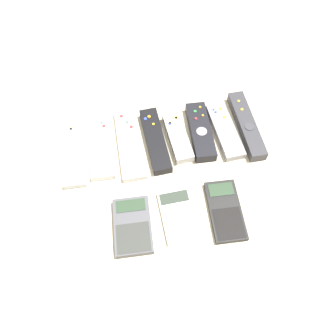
{
  "coord_description": "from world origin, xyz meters",
  "views": [
    {
      "loc": [
        -0.07,
        -0.37,
        0.7
      ],
      "look_at": [
        0.0,
        0.03,
        0.01
      ],
      "focal_mm": 35.0,
      "sensor_mm": 36.0,
      "label": 1
    }
  ],
  "objects_px": {
    "remote_0": "(75,153)",
    "calculator_1": "(180,215)",
    "remote_2": "(130,143)",
    "remote_1": "(102,146)",
    "remote_6": "(225,131)",
    "calculator_2": "(225,210)",
    "remote_7": "(246,125)",
    "remote_4": "(178,137)",
    "remote_5": "(200,131)",
    "remote_3": "(155,140)",
    "calculator_0": "(133,226)"
  },
  "relations": [
    {
      "from": "remote_6",
      "to": "calculator_2",
      "type": "relative_size",
      "value": 1.19
    },
    {
      "from": "remote_2",
      "to": "remote_6",
      "type": "bearing_deg",
      "value": -1.41
    },
    {
      "from": "calculator_0",
      "to": "calculator_2",
      "type": "bearing_deg",
      "value": 2.55
    },
    {
      "from": "remote_3",
      "to": "remote_4",
      "type": "xyz_separation_m",
      "value": [
        0.06,
        -0.0,
        -0.0
      ]
    },
    {
      "from": "remote_1",
      "to": "remote_4",
      "type": "xyz_separation_m",
      "value": [
        0.2,
        -0.01,
        0.0
      ]
    },
    {
      "from": "remote_1",
      "to": "remote_6",
      "type": "relative_size",
      "value": 1.07
    },
    {
      "from": "remote_0",
      "to": "remote_4",
      "type": "height_order",
      "value": "remote_4"
    },
    {
      "from": "remote_4",
      "to": "remote_2",
      "type": "bearing_deg",
      "value": 174.11
    },
    {
      "from": "remote_0",
      "to": "remote_5",
      "type": "height_order",
      "value": "remote_5"
    },
    {
      "from": "remote_4",
      "to": "remote_7",
      "type": "distance_m",
      "value": 0.19
    },
    {
      "from": "remote_1",
      "to": "remote_3",
      "type": "height_order",
      "value": "remote_3"
    },
    {
      "from": "remote_1",
      "to": "calculator_2",
      "type": "bearing_deg",
      "value": -38.24
    },
    {
      "from": "remote_1",
      "to": "calculator_2",
      "type": "relative_size",
      "value": 1.27
    },
    {
      "from": "remote_6",
      "to": "calculator_0",
      "type": "bearing_deg",
      "value": -144.36
    },
    {
      "from": "calculator_0",
      "to": "calculator_1",
      "type": "bearing_deg",
      "value": 6.6
    },
    {
      "from": "remote_5",
      "to": "calculator_2",
      "type": "bearing_deg",
      "value": -85.66
    },
    {
      "from": "remote_7",
      "to": "remote_3",
      "type": "bearing_deg",
      "value": -178.83
    },
    {
      "from": "remote_1",
      "to": "remote_4",
      "type": "relative_size",
      "value": 1.25
    },
    {
      "from": "remote_5",
      "to": "remote_6",
      "type": "distance_m",
      "value": 0.07
    },
    {
      "from": "remote_0",
      "to": "calculator_1",
      "type": "relative_size",
      "value": 1.51
    },
    {
      "from": "calculator_1",
      "to": "calculator_0",
      "type": "bearing_deg",
      "value": -177.73
    },
    {
      "from": "remote_4",
      "to": "calculator_2",
      "type": "xyz_separation_m",
      "value": [
        0.07,
        -0.22,
        -0.0
      ]
    },
    {
      "from": "calculator_0",
      "to": "remote_3",
      "type": "bearing_deg",
      "value": 71.2
    },
    {
      "from": "remote_4",
      "to": "calculator_1",
      "type": "distance_m",
      "value": 0.22
    },
    {
      "from": "remote_0",
      "to": "remote_2",
      "type": "relative_size",
      "value": 0.91
    },
    {
      "from": "remote_1",
      "to": "remote_7",
      "type": "bearing_deg",
      "value": 2.15
    },
    {
      "from": "remote_6",
      "to": "calculator_1",
      "type": "relative_size",
      "value": 1.39
    },
    {
      "from": "remote_0",
      "to": "calculator_1",
      "type": "xyz_separation_m",
      "value": [
        0.23,
        -0.21,
        -0.0
      ]
    },
    {
      "from": "remote_2",
      "to": "remote_5",
      "type": "xyz_separation_m",
      "value": [
        0.19,
        0.0,
        0.01
      ]
    },
    {
      "from": "remote_2",
      "to": "remote_5",
      "type": "relative_size",
      "value": 1.22
    },
    {
      "from": "remote_3",
      "to": "remote_7",
      "type": "height_order",
      "value": "remote_7"
    },
    {
      "from": "remote_0",
      "to": "remote_1",
      "type": "distance_m",
      "value": 0.07
    },
    {
      "from": "remote_5",
      "to": "calculator_2",
      "type": "xyz_separation_m",
      "value": [
        0.01,
        -0.23,
        -0.01
      ]
    },
    {
      "from": "remote_5",
      "to": "remote_3",
      "type": "bearing_deg",
      "value": -174.35
    },
    {
      "from": "remote_0",
      "to": "remote_7",
      "type": "xyz_separation_m",
      "value": [
        0.45,
        0.0,
        0.01
      ]
    },
    {
      "from": "remote_3",
      "to": "calculator_2",
      "type": "height_order",
      "value": "remote_3"
    },
    {
      "from": "calculator_2",
      "to": "remote_7",
      "type": "bearing_deg",
      "value": 65.3
    },
    {
      "from": "remote_0",
      "to": "calculator_2",
      "type": "xyz_separation_m",
      "value": [
        0.33,
        -0.22,
        -0.0
      ]
    },
    {
      "from": "remote_0",
      "to": "remote_4",
      "type": "bearing_deg",
      "value": 2.54
    },
    {
      "from": "remote_2",
      "to": "calculator_2",
      "type": "distance_m",
      "value": 0.29
    },
    {
      "from": "calculator_0",
      "to": "calculator_2",
      "type": "xyz_separation_m",
      "value": [
        0.21,
        -0.0,
        -0.0
      ]
    },
    {
      "from": "remote_2",
      "to": "remote_4",
      "type": "distance_m",
      "value": 0.12
    },
    {
      "from": "remote_2",
      "to": "remote_3",
      "type": "distance_m",
      "value": 0.07
    },
    {
      "from": "remote_6",
      "to": "remote_7",
      "type": "relative_size",
      "value": 0.84
    },
    {
      "from": "remote_2",
      "to": "calculator_1",
      "type": "height_order",
      "value": "remote_2"
    },
    {
      "from": "remote_5",
      "to": "calculator_0",
      "type": "xyz_separation_m",
      "value": [
        -0.21,
        -0.22,
        -0.01
      ]
    },
    {
      "from": "remote_0",
      "to": "remote_1",
      "type": "xyz_separation_m",
      "value": [
        0.07,
        0.01,
        0.0
      ]
    },
    {
      "from": "calculator_2",
      "to": "remote_5",
      "type": "bearing_deg",
      "value": 94.6
    },
    {
      "from": "remote_3",
      "to": "calculator_0",
      "type": "height_order",
      "value": "remote_3"
    },
    {
      "from": "remote_3",
      "to": "calculator_0",
      "type": "xyz_separation_m",
      "value": [
        -0.09,
        -0.22,
        -0.0
      ]
    }
  ]
}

